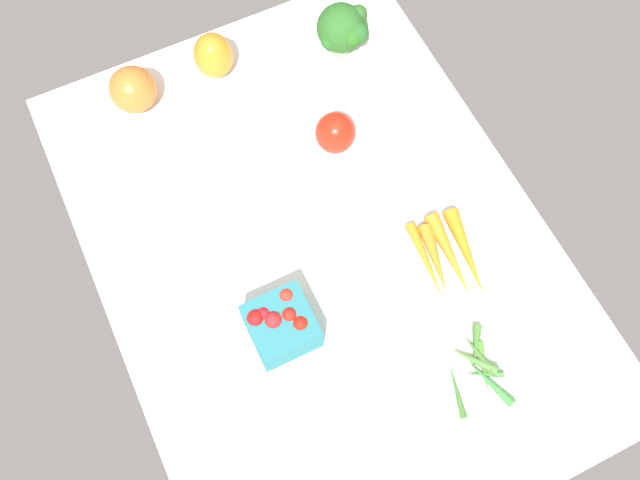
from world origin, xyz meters
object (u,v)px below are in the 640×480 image
(broccoli_head, at_px, (343,29))
(berry_basket, at_px, (281,325))
(okra_pile, at_px, (478,367))
(bell_pepper_orange, at_px, (213,56))
(heirloom_tomato_orange, at_px, (133,90))
(bell_pepper_red, at_px, (335,133))
(carrot_bunch, at_px, (449,257))

(broccoli_head, relative_size, berry_basket, 1.15)
(okra_pile, bearing_deg, broccoli_head, -7.26)
(bell_pepper_orange, relative_size, heirloom_tomato_orange, 1.11)
(okra_pile, xyz_separation_m, broccoli_head, (0.66, -0.08, 0.06))
(okra_pile, height_order, heirloom_tomato_orange, heirloom_tomato_orange)
(broccoli_head, bearing_deg, bell_pepper_red, 149.68)
(broccoli_head, relative_size, heirloom_tomato_orange, 1.35)
(carrot_bunch, bearing_deg, bell_pepper_red, 14.23)
(berry_basket, bearing_deg, broccoli_head, -36.53)
(bell_pepper_red, height_order, heirloom_tomato_orange, heirloom_tomato_orange)
(bell_pepper_red, xyz_separation_m, heirloom_tomato_orange, (0.25, 0.30, 0.00))
(heirloom_tomato_orange, bearing_deg, bell_pepper_orange, -89.05)
(okra_pile, height_order, berry_basket, berry_basket)
(okra_pile, distance_m, bell_pepper_orange, 0.75)
(bell_pepper_red, bearing_deg, berry_basket, 139.96)
(carrot_bunch, relative_size, bell_pepper_orange, 1.77)
(broccoli_head, distance_m, berry_basket, 0.58)
(carrot_bunch, bearing_deg, berry_basket, 88.20)
(okra_pile, xyz_separation_m, berry_basket, (0.20, 0.26, 0.03))
(okra_pile, xyz_separation_m, bell_pepper_red, (0.48, 0.02, 0.03))
(carrot_bunch, height_order, berry_basket, berry_basket)
(okra_pile, height_order, bell_pepper_red, bell_pepper_red)
(okra_pile, distance_m, heirloom_tomato_orange, 0.80)
(broccoli_head, xyz_separation_m, bell_pepper_red, (-0.18, 0.11, -0.03))
(berry_basket, bearing_deg, bell_pepper_red, -40.04)
(bell_pepper_orange, distance_m, berry_basket, 0.54)
(carrot_bunch, relative_size, heirloom_tomato_orange, 1.97)
(bell_pepper_orange, height_order, broccoli_head, broccoli_head)
(heirloom_tomato_orange, bearing_deg, carrot_bunch, -145.32)
(broccoli_head, relative_size, bell_pepper_red, 1.48)
(carrot_bunch, distance_m, broccoli_head, 0.48)
(carrot_bunch, bearing_deg, bell_pepper_orange, 21.16)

